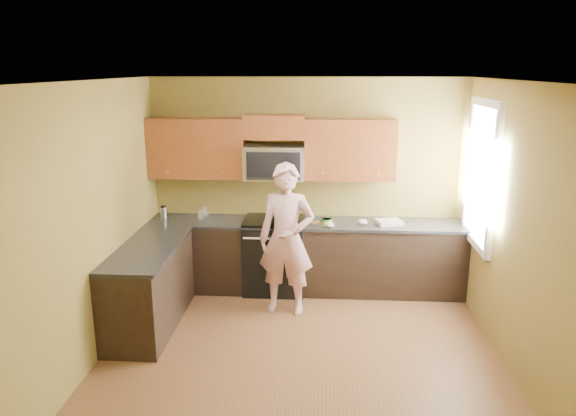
# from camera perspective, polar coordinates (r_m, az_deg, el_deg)

# --- Properties ---
(floor) EXTENTS (4.00, 4.00, 0.00)m
(floor) POSITION_cam_1_polar(r_m,az_deg,el_deg) (5.58, 1.25, -15.54)
(floor) COLOR brown
(floor) RESTS_ON ground
(ceiling) EXTENTS (4.00, 4.00, 0.00)m
(ceiling) POSITION_cam_1_polar(r_m,az_deg,el_deg) (4.82, 1.44, 13.38)
(ceiling) COLOR white
(ceiling) RESTS_ON ground
(wall_back) EXTENTS (4.00, 0.00, 4.00)m
(wall_back) POSITION_cam_1_polar(r_m,az_deg,el_deg) (6.97, 2.01, 2.63)
(wall_back) COLOR brown
(wall_back) RESTS_ON ground
(wall_front) EXTENTS (4.00, 0.00, 4.00)m
(wall_front) POSITION_cam_1_polar(r_m,az_deg,el_deg) (3.18, -0.16, -12.73)
(wall_front) COLOR brown
(wall_front) RESTS_ON ground
(wall_left) EXTENTS (0.00, 4.00, 4.00)m
(wall_left) POSITION_cam_1_polar(r_m,az_deg,el_deg) (5.49, -20.03, -1.65)
(wall_left) COLOR brown
(wall_left) RESTS_ON ground
(wall_right) EXTENTS (0.00, 4.00, 4.00)m
(wall_right) POSITION_cam_1_polar(r_m,az_deg,el_deg) (5.35, 23.29, -2.38)
(wall_right) COLOR brown
(wall_right) RESTS_ON ground
(cabinet_back_run) EXTENTS (4.00, 0.60, 0.88)m
(cabinet_back_run) POSITION_cam_1_polar(r_m,az_deg,el_deg) (6.94, 1.87, -5.26)
(cabinet_back_run) COLOR black
(cabinet_back_run) RESTS_ON floor
(cabinet_left_run) EXTENTS (0.60, 1.60, 0.88)m
(cabinet_left_run) POSITION_cam_1_polar(r_m,az_deg,el_deg) (6.21, -14.53, -8.24)
(cabinet_left_run) COLOR black
(cabinet_left_run) RESTS_ON floor
(countertop_back) EXTENTS (4.00, 0.62, 0.04)m
(countertop_back) POSITION_cam_1_polar(r_m,az_deg,el_deg) (6.78, 1.90, -1.64)
(countertop_back) COLOR black
(countertop_back) RESTS_ON cabinet_back_run
(countertop_left) EXTENTS (0.62, 1.60, 0.04)m
(countertop_left) POSITION_cam_1_polar(r_m,az_deg,el_deg) (6.04, -14.72, -4.22)
(countertop_left) COLOR black
(countertop_left) RESTS_ON cabinet_left_run
(stove) EXTENTS (0.76, 0.65, 0.95)m
(stove) POSITION_cam_1_polar(r_m,az_deg,el_deg) (6.92, -1.46, -4.99)
(stove) COLOR black
(stove) RESTS_ON floor
(microwave) EXTENTS (0.76, 0.40, 0.42)m
(microwave) POSITION_cam_1_polar(r_m,az_deg,el_deg) (6.78, -1.42, 3.15)
(microwave) COLOR silver
(microwave) RESTS_ON wall_back
(upper_cab_left) EXTENTS (1.22, 0.33, 0.75)m
(upper_cab_left) POSITION_cam_1_polar(r_m,az_deg,el_deg) (6.97, -9.55, 3.27)
(upper_cab_left) COLOR brown
(upper_cab_left) RESTS_ON wall_back
(upper_cab_right) EXTENTS (1.12, 0.33, 0.75)m
(upper_cab_right) POSITION_cam_1_polar(r_m,az_deg,el_deg) (6.80, 6.53, 3.09)
(upper_cab_right) COLOR brown
(upper_cab_right) RESTS_ON wall_back
(upper_cab_over_mw) EXTENTS (0.76, 0.33, 0.30)m
(upper_cab_over_mw) POSITION_cam_1_polar(r_m,az_deg,el_deg) (6.71, -1.43, 8.65)
(upper_cab_over_mw) COLOR brown
(upper_cab_over_mw) RESTS_ON wall_back
(window) EXTENTS (0.06, 1.06, 1.66)m
(window) POSITION_cam_1_polar(r_m,az_deg,el_deg) (6.38, 19.90, 3.36)
(window) COLOR white
(window) RESTS_ON wall_right
(woman) EXTENTS (0.70, 0.51, 1.78)m
(woman) POSITION_cam_1_polar(r_m,az_deg,el_deg) (6.19, -0.16, -3.36)
(woman) COLOR #CC6672
(woman) RESTS_ON floor
(frying_pan) EXTENTS (0.27, 0.46, 0.06)m
(frying_pan) POSITION_cam_1_polar(r_m,az_deg,el_deg) (6.60, -0.75, -1.66)
(frying_pan) COLOR black
(frying_pan) RESTS_ON stove
(butter_tub) EXTENTS (0.15, 0.15, 0.09)m
(butter_tub) POSITION_cam_1_polar(r_m,az_deg,el_deg) (6.68, 4.13, -1.75)
(butter_tub) COLOR gold
(butter_tub) RESTS_ON countertop_back
(toast_slice) EXTENTS (0.13, 0.13, 0.01)m
(toast_slice) POSITION_cam_1_polar(r_m,az_deg,el_deg) (6.73, 2.97, -1.55)
(toast_slice) COLOR #B27F47
(toast_slice) RESTS_ON countertop_back
(napkin_a) EXTENTS (0.14, 0.15, 0.06)m
(napkin_a) POSITION_cam_1_polar(r_m,az_deg,el_deg) (6.55, 4.49, -1.82)
(napkin_a) COLOR silver
(napkin_a) RESTS_ON countertop_back
(napkin_b) EXTENTS (0.13, 0.14, 0.07)m
(napkin_b) POSITION_cam_1_polar(r_m,az_deg,el_deg) (6.71, 7.93, -1.48)
(napkin_b) COLOR silver
(napkin_b) RESTS_ON countertop_back
(dish_towel) EXTENTS (0.35, 0.31, 0.05)m
(dish_towel) POSITION_cam_1_polar(r_m,az_deg,el_deg) (6.79, 10.72, -1.49)
(dish_towel) COLOR silver
(dish_towel) RESTS_ON countertop_back
(travel_mug) EXTENTS (0.10, 0.10, 0.16)m
(travel_mug) POSITION_cam_1_polar(r_m,az_deg,el_deg) (7.13, -13.06, -1.02)
(travel_mug) COLOR silver
(travel_mug) RESTS_ON countertop_back
(glass_a) EXTENTS (0.08, 0.08, 0.12)m
(glass_a) POSITION_cam_1_polar(r_m,az_deg,el_deg) (7.12, -8.80, -0.35)
(glass_a) COLOR silver
(glass_a) RESTS_ON countertop_back
(glass_b) EXTENTS (0.08, 0.08, 0.12)m
(glass_b) POSITION_cam_1_polar(r_m,az_deg,el_deg) (6.96, -9.31, -0.72)
(glass_b) COLOR silver
(glass_b) RESTS_ON countertop_back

